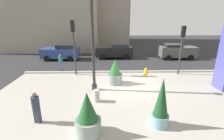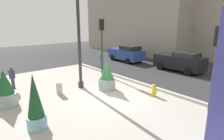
{
  "view_description": "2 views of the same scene",
  "coord_description": "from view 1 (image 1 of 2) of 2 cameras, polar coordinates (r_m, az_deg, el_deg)",
  "views": [
    {
      "loc": [
        -1.55,
        -10.98,
        4.85
      ],
      "look_at": [
        -1.24,
        0.62,
        1.07
      ],
      "focal_mm": 26.31,
      "sensor_mm": 36.0,
      "label": 1
    },
    {
      "loc": [
        8.28,
        -6.65,
        4.32
      ],
      "look_at": [
        -0.55,
        0.65,
        1.42
      ],
      "focal_mm": 30.26,
      "sensor_mm": 36.0,
      "label": 2
    }
  ],
  "objects": [
    {
      "name": "potted_plant_mid_plaza",
      "position": [
        7.2,
        -8.47,
        -15.69
      ],
      "size": [
        1.13,
        1.13,
        1.99
      ],
      "color": "gray",
      "rests_on": "ground_plane"
    },
    {
      "name": "plaza_pavement",
      "position": [
        10.33,
        7.41,
        -10.15
      ],
      "size": [
        18.0,
        10.0,
        0.02
      ],
      "primitive_type": "cube",
      "color": "#ADA89E",
      "rests_on": "ground_plane"
    },
    {
      "name": "fire_hydrant",
      "position": [
        14.19,
        11.63,
        -0.77
      ],
      "size": [
        0.36,
        0.26,
        0.75
      ],
      "color": "gold",
      "rests_on": "ground_plane"
    },
    {
      "name": "traffic_light_corner",
      "position": [
        15.12,
        23.14,
        8.9
      ],
      "size": [
        0.28,
        0.42,
        4.16
      ],
      "color": "#333833",
      "rests_on": "ground_plane"
    },
    {
      "name": "lamp_post",
      "position": [
        10.69,
        -6.66,
        8.37
      ],
      "size": [
        0.44,
        0.44,
        6.32
      ],
      "color": "#2D2D33",
      "rests_on": "ground_plane"
    },
    {
      "name": "car_far_lane",
      "position": [
        20.14,
        0.94,
        6.74
      ],
      "size": [
        4.42,
        2.1,
        1.79
      ],
      "color": "black",
      "rests_on": "ground_plane"
    },
    {
      "name": "potted_plant_curbside",
      "position": [
        7.83,
        16.71,
        -11.5
      ],
      "size": [
        0.81,
        0.81,
        2.38
      ],
      "color": "#7AA8B7",
      "rests_on": "ground_plane"
    },
    {
      "name": "car_curb_east",
      "position": [
        20.32,
        -17.22,
        6.01
      ],
      "size": [
        4.3,
        2.19,
        1.8
      ],
      "color": "#2D4793",
      "rests_on": "ground_plane"
    },
    {
      "name": "pedestrian_by_curb",
      "position": [
        15.88,
        -17.38,
        2.73
      ],
      "size": [
        0.43,
        0.43,
        1.6
      ],
      "color": "slate",
      "rests_on": "ground_plane"
    },
    {
      "name": "concrete_bollard",
      "position": [
        9.92,
        -5.39,
        -8.89
      ],
      "size": [
        0.36,
        0.36,
        0.75
      ],
      "primitive_type": "cylinder",
      "color": "#B2ADA3",
      "rests_on": "ground_plane"
    },
    {
      "name": "ground_plane",
      "position": [
        15.83,
        4.18,
        0.13
      ],
      "size": [
        60.0,
        60.0,
        0.0
      ],
      "primitive_type": "plane",
      "color": "#2D2D30"
    },
    {
      "name": "traffic_light_far_side",
      "position": [
        14.08,
        -13.23,
        10.44
      ],
      "size": [
        0.28,
        0.42,
        4.59
      ],
      "color": "#333833",
      "rests_on": "ground_plane"
    },
    {
      "name": "car_intersection",
      "position": [
        21.29,
        21.61,
        6.12
      ],
      "size": [
        4.21,
        1.96,
        1.77
      ],
      "color": "#565B56",
      "rests_on": "ground_plane"
    },
    {
      "name": "pedestrian_crossing",
      "position": [
        8.59,
        -24.92,
        -11.39
      ],
      "size": [
        0.43,
        0.43,
        1.58
      ],
      "color": "#33384C",
      "rests_on": "ground_plane"
    },
    {
      "name": "potted_plant_near_left",
      "position": [
        12.27,
        1.01,
        -1.05
      ],
      "size": [
        1.11,
        1.11,
        1.87
      ],
      "color": "gray",
      "rests_on": "ground_plane"
    },
    {
      "name": "curb_strip",
      "position": [
        14.97,
        4.51,
        -0.61
      ],
      "size": [
        18.0,
        0.24,
        0.16
      ],
      "primitive_type": "cube",
      "color": "#B7B2A8",
      "rests_on": "ground_plane"
    }
  ]
}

